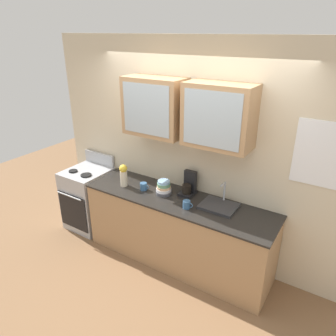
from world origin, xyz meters
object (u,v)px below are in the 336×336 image
sink_faucet (219,205)px  vase (124,175)px  cup_near_sink (187,204)px  coffee_maker (189,186)px  cup_near_bowls (144,186)px  bowl_stack (164,188)px  stove_range (89,198)px

sink_faucet → vase: bearing=-172.4°
cup_near_sink → coffee_maker: (-0.15, 0.32, 0.06)m
cup_near_bowls → coffee_maker: bearing=22.7°
bowl_stack → coffee_maker: bearing=33.8°
stove_range → coffee_maker: (1.58, 0.19, 0.55)m
cup_near_sink → cup_near_bowls: bearing=171.7°
bowl_stack → vase: vase is taller
bowl_stack → coffee_maker: 0.31m
coffee_maker → cup_near_bowls: bearing=-157.3°
sink_faucet → cup_near_bowls: size_ratio=3.28×
cup_near_sink → stove_range: bearing=175.9°
cup_near_sink → coffee_maker: bearing=115.7°
stove_range → cup_near_sink: size_ratio=8.76×
vase → coffee_maker: size_ratio=1.01×
stove_range → bowl_stack: (1.32, 0.02, 0.52)m
cup_near_sink → cup_near_bowls: 0.68m
sink_faucet → cup_near_bowls: 0.98m
bowl_stack → cup_near_bowls: 0.28m
cup_near_bowls → stove_range: bearing=178.6°
sink_faucet → bowl_stack: 0.71m
bowl_stack → cup_near_sink: (0.41, -0.15, -0.03)m
vase → cup_near_sink: size_ratio=2.40×
vase → cup_near_bowls: 0.31m
sink_faucet → bowl_stack: sink_faucet is taller
coffee_maker → sink_faucet: bearing=-12.0°
cup_near_bowls → coffee_maker: (0.52, 0.22, 0.06)m
sink_faucet → vase: (-1.26, -0.17, 0.13)m
sink_faucet → bowl_stack: size_ratio=2.06×
sink_faucet → vase: 1.27m
stove_range → vase: 0.98m
vase → cup_near_sink: vase is taller
vase → coffee_maker: bearing=18.1°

